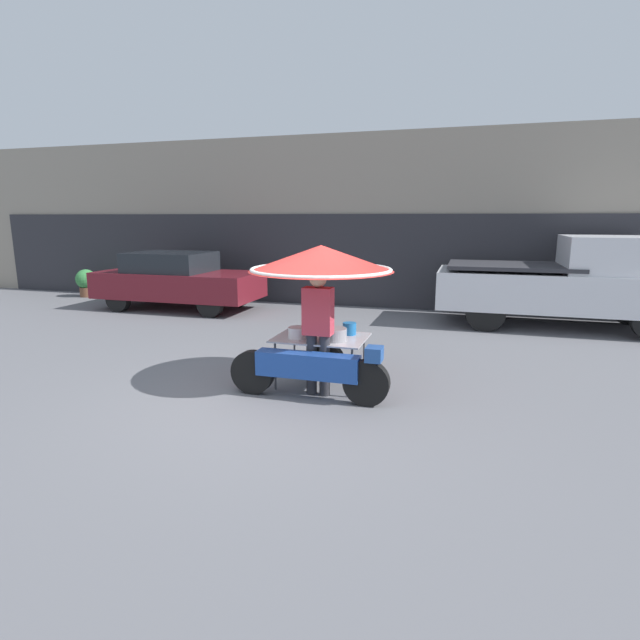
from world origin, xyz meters
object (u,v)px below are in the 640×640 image
parked_car (177,280)px  potted_plant (86,282)px  pickup_truck (569,284)px  vendor_motorcycle_cart (320,277)px  vendor_person (318,326)px

parked_car → potted_plant: (-3.72, 1.00, -0.30)m
pickup_truck → potted_plant: bearing=177.4°
vendor_motorcycle_cart → parked_car: (-5.21, 4.67, -0.79)m
parked_car → vendor_person: bearing=-43.5°
parked_car → potted_plant: 3.87m
parked_car → pickup_truck: (9.15, 0.41, 0.20)m
potted_plant → pickup_truck: bearing=-2.6°
parked_car → potted_plant: bearing=165.0°
vendor_motorcycle_cart → vendor_person: bearing=-77.7°
vendor_person → potted_plant: (-9.01, 6.00, -0.49)m
vendor_person → potted_plant: bearing=146.3°
vendor_motorcycle_cart → pickup_truck: size_ratio=0.42×
vendor_motorcycle_cart → vendor_person: 0.69m
potted_plant → vendor_motorcycle_cart: bearing=-32.4°
vendor_person → parked_car: vendor_person is taller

